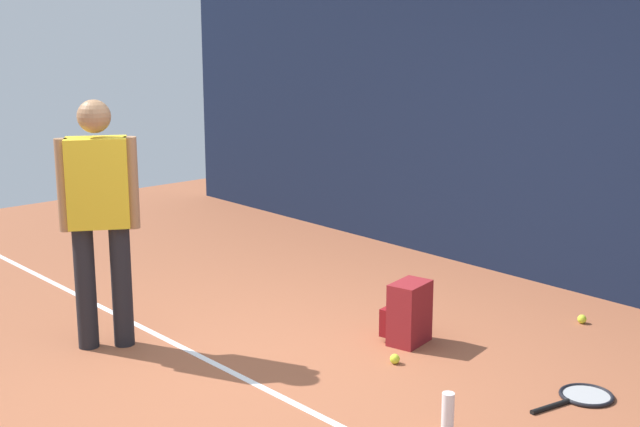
% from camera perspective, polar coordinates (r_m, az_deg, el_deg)
% --- Properties ---
extents(ground_plane, '(12.00, 12.00, 0.00)m').
position_cam_1_polar(ground_plane, '(5.61, -3.09, -10.62)').
color(ground_plane, '#9E5638').
extents(back_fence, '(10.00, 0.10, 2.74)m').
position_cam_1_polar(back_fence, '(7.45, 15.12, 5.75)').
color(back_fence, '#141E38').
rests_on(back_fence, ground).
extents(court_line, '(9.00, 0.05, 0.00)m').
position_cam_1_polar(court_line, '(5.52, -4.36, -11.01)').
color(court_line, white).
rests_on(court_line, ground).
extents(tennis_player, '(0.40, 0.47, 1.70)m').
position_cam_1_polar(tennis_player, '(6.00, -14.25, 0.26)').
color(tennis_player, black).
rests_on(tennis_player, ground).
extents(tennis_racket, '(0.38, 0.63, 0.03)m').
position_cam_1_polar(tennis_racket, '(5.54, 16.84, -11.38)').
color(tennis_racket, black).
rests_on(tennis_racket, ground).
extents(backpack, '(0.33, 0.34, 0.44)m').
position_cam_1_polar(backpack, '(6.11, 5.75, -6.54)').
color(backpack, maroon).
rests_on(backpack, ground).
extents(tennis_ball_near_player, '(0.07, 0.07, 0.07)m').
position_cam_1_polar(tennis_ball_near_player, '(6.79, 16.77, -6.64)').
color(tennis_ball_near_player, '#CCE033').
rests_on(tennis_ball_near_player, ground).
extents(tennis_ball_by_fence, '(0.07, 0.07, 0.07)m').
position_cam_1_polar(tennis_ball_by_fence, '(5.81, 4.92, -9.46)').
color(tennis_ball_by_fence, '#CCE033').
rests_on(tennis_ball_by_fence, ground).
extents(water_bottle, '(0.07, 0.07, 0.23)m').
position_cam_1_polar(water_bottle, '(4.91, 8.36, -12.80)').
color(water_bottle, white).
rests_on(water_bottle, ground).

